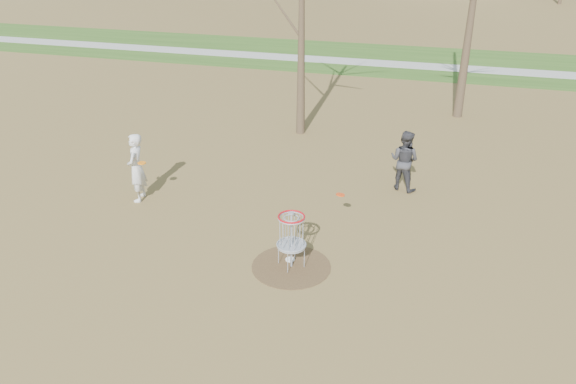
# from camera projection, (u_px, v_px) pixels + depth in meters

# --- Properties ---
(ground) EXTENTS (160.00, 160.00, 0.00)m
(ground) POSITION_uv_depth(u_px,v_px,m) (291.00, 266.00, 12.67)
(ground) COLOR brown
(ground) RESTS_ON ground
(green_band) EXTENTS (160.00, 8.00, 0.01)m
(green_band) POSITION_uv_depth(u_px,v_px,m) (393.00, 60.00, 30.80)
(green_band) COLOR #2D5119
(green_band) RESTS_ON ground
(footpath) EXTENTS (160.00, 1.50, 0.01)m
(footpath) POSITION_uv_depth(u_px,v_px,m) (391.00, 64.00, 29.93)
(footpath) COLOR #9E9E99
(footpath) RESTS_ON green_band
(dirt_circle) EXTENTS (1.80, 1.80, 0.01)m
(dirt_circle) POSITION_uv_depth(u_px,v_px,m) (291.00, 266.00, 12.67)
(dirt_circle) COLOR #47331E
(dirt_circle) RESTS_ON ground
(player_standing) EXTENTS (0.59, 0.78, 1.93)m
(player_standing) POSITION_uv_depth(u_px,v_px,m) (136.00, 168.00, 15.25)
(player_standing) COLOR silver
(player_standing) RESTS_ON ground
(player_throwing) EXTENTS (1.04, 0.93, 1.77)m
(player_throwing) POSITION_uv_depth(u_px,v_px,m) (404.00, 160.00, 15.91)
(player_throwing) COLOR #36363B
(player_throwing) RESTS_ON ground
(disc_grounded) EXTENTS (0.22, 0.22, 0.02)m
(disc_grounded) POSITION_uv_depth(u_px,v_px,m) (290.00, 259.00, 12.89)
(disc_grounded) COLOR white
(disc_grounded) RESTS_ON dirt_circle
(discs_in_play) EXTENTS (5.58, 0.29, 0.30)m
(discs_in_play) POSITION_uv_depth(u_px,v_px,m) (242.00, 179.00, 14.30)
(discs_in_play) COLOR #FB430D
(discs_in_play) RESTS_ON ground
(disc_golf_basket) EXTENTS (0.64, 0.64, 1.35)m
(disc_golf_basket) POSITION_uv_depth(u_px,v_px,m) (291.00, 232.00, 12.27)
(disc_golf_basket) COLOR #9EA3AD
(disc_golf_basket) RESTS_ON ground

